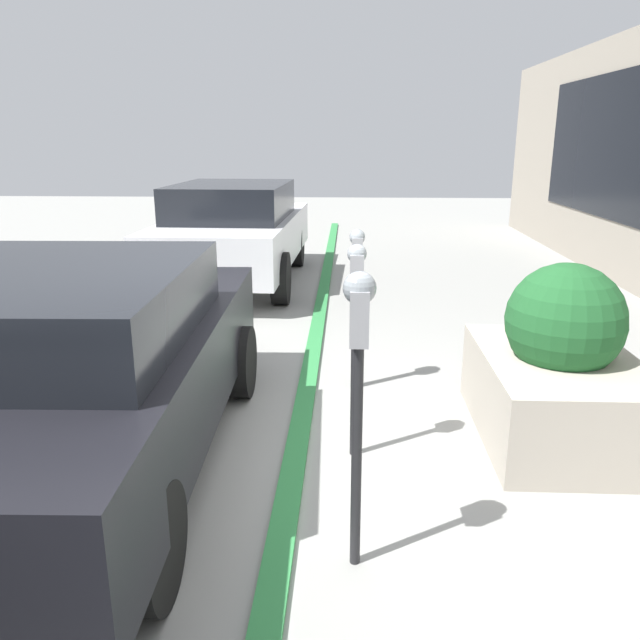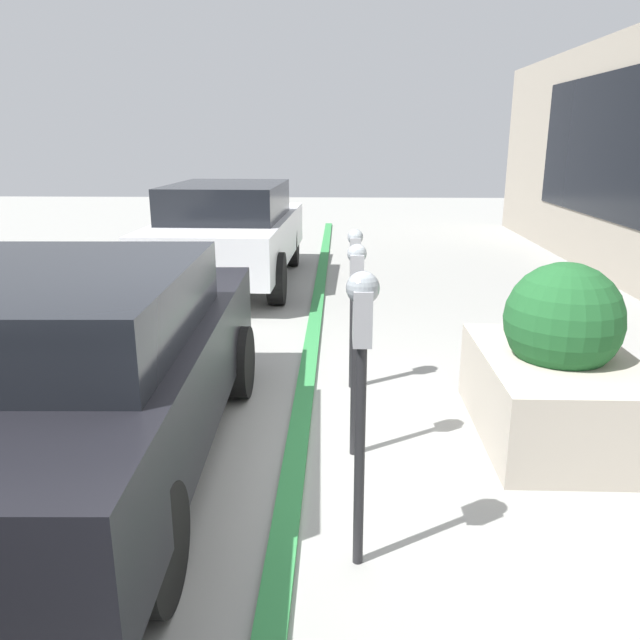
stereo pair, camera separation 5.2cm
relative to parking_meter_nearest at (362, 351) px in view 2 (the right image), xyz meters
The scene contains 8 objects.
ground_plane 1.71m from the parking_meter_nearest, 15.57° to the left, with size 40.00×40.00×0.00m, color #999993.
curb_strip 1.72m from the parking_meter_nearest, 19.09° to the left, with size 24.50×0.16×0.04m.
parking_meter_nearest is the anchor object (origin of this frame).
parking_meter_second 1.20m from the parking_meter_nearest, ahead, with size 0.15×0.13×1.51m.
parking_meter_middle 2.46m from the parking_meter_nearest, ahead, with size 0.16×0.13×1.43m.
planter_box 2.26m from the parking_meter_nearest, 44.37° to the right, with size 1.63×1.11×1.33m.
parked_car_middle 2.13m from the parking_meter_nearest, 64.62° to the left, with size 4.15×2.06×1.42m.
parked_car_rear 6.87m from the parking_meter_nearest, 15.15° to the left, with size 4.35×1.95×1.53m.
Camera 2 is at (-4.02, -0.22, 2.17)m, focal length 35.00 mm.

